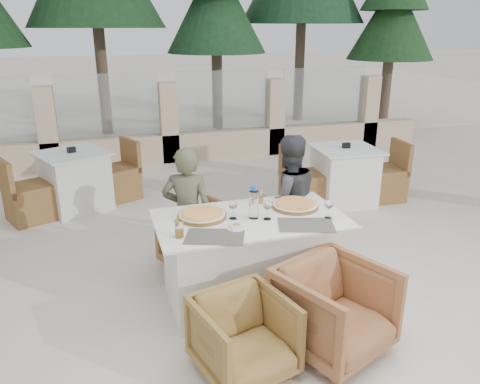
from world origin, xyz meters
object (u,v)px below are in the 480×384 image
object	(u,v)px
water_bottle	(254,202)
armchair_far_left	(202,239)
pizza_left	(202,215)
diner_left	(188,214)
bg_table_a	(75,181)
bg_table_b	(344,176)
armchair_near_right	(335,309)
wine_glass_corner	(329,208)
wine_glass_near	(268,209)
diner_right	(288,201)
pizza_right	(295,204)
beer_glass_left	(179,229)
armchair_far_right	(269,238)
olive_dish	(236,226)
dining_table	(250,259)
beer_glass_right	(259,195)
wine_glass_centre	(233,209)
armchair_near_left	(244,337)

from	to	relation	value
water_bottle	armchair_far_left	bearing A→B (deg)	114.49
pizza_left	diner_left	world-z (taller)	diner_left
bg_table_a	bg_table_b	bearing A→B (deg)	-37.50
water_bottle	armchair_near_right	xyz separation A→B (m)	(0.35, -0.84, -0.58)
armchair_far_left	wine_glass_corner	bearing A→B (deg)	112.40
armchair_far_left	armchair_near_right	world-z (taller)	armchair_near_right
wine_glass_near	diner_right	xyz separation A→B (m)	(0.43, 0.60, -0.19)
pizza_right	beer_glass_left	bearing A→B (deg)	-163.63
water_bottle	armchair_far_right	xyz separation A→B (m)	(0.34, 0.52, -0.61)
olive_dish	armchair_far_left	world-z (taller)	olive_dish
dining_table	wine_glass_corner	xyz separation A→B (m)	(0.62, -0.20, 0.48)
armchair_far_left	diner_left	size ratio (longest dim) A/B	0.54
beer_glass_right	bg_table_a	size ratio (longest dim) A/B	0.09
water_bottle	beer_glass_right	world-z (taller)	water_bottle
diner_left	diner_right	size ratio (longest dim) A/B	0.96
wine_glass_centre	wine_glass_near	bearing A→B (deg)	-19.33
dining_table	diner_right	bearing A→B (deg)	43.11
wine_glass_near	bg_table_a	distance (m)	3.30
wine_glass_corner	beer_glass_left	world-z (taller)	wine_glass_corner
wine_glass_corner	beer_glass_right	size ratio (longest dim) A/B	1.29
armchair_far_left	bg_table_b	world-z (taller)	bg_table_b
wine_glass_centre	olive_dish	xyz separation A→B (m)	(-0.03, -0.20, -0.07)
dining_table	armchair_near_left	xyz separation A→B (m)	(-0.34, -0.90, -0.10)
pizza_left	wine_glass_corner	bearing A→B (deg)	-17.89
pizza_left	water_bottle	size ratio (longest dim) A/B	1.45
wine_glass_near	armchair_near_right	xyz separation A→B (m)	(0.25, -0.78, -0.53)
pizza_left	olive_dish	xyz separation A→B (m)	(0.21, -0.30, -0.00)
dining_table	beer_glass_right	size ratio (longest dim) A/B	11.21
beer_glass_left	armchair_near_left	bearing A→B (deg)	-66.45
beer_glass_left	olive_dish	size ratio (longest dim) A/B	1.22
olive_dish	armchair_near_right	bearing A→B (deg)	-50.48
wine_glass_near	olive_dish	world-z (taller)	wine_glass_near
beer_glass_left	wine_glass_corner	bearing A→B (deg)	0.16
wine_glass_centre	beer_glass_left	bearing A→B (deg)	-155.15
wine_glass_corner	armchair_far_left	size ratio (longest dim) A/B	0.26
dining_table	pizza_right	size ratio (longest dim) A/B	3.83
bg_table_a	bg_table_b	world-z (taller)	same
beer_glass_left	bg_table_a	distance (m)	3.11
dining_table	armchair_far_right	bearing A→B (deg)	54.52
pizza_right	olive_dish	xyz separation A→B (m)	(-0.64, -0.30, -0.01)
beer_glass_right	armchair_far_right	bearing A→B (deg)	48.04
wine_glass_near	beer_glass_left	size ratio (longest dim) A/B	1.37
diner_left	dining_table	bearing A→B (deg)	149.36
pizza_right	beer_glass_left	world-z (taller)	beer_glass_left
olive_dish	diner_left	bearing A→B (deg)	109.62
pizza_right	armchair_near_left	bearing A→B (deg)	-128.14
wine_glass_centre	wine_glass_near	distance (m)	0.29
diner_right	beer_glass_left	bearing A→B (deg)	29.38
pizza_right	water_bottle	bearing A→B (deg)	-163.69
water_bottle	olive_dish	distance (m)	0.29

